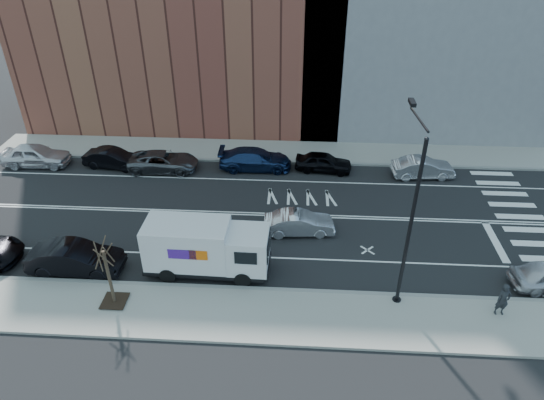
# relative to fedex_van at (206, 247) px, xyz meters

# --- Properties ---
(ground) EXTENTS (120.00, 120.00, 0.00)m
(ground) POSITION_rel_fedex_van_xyz_m (2.83, 5.60, -1.58)
(ground) COLOR black
(ground) RESTS_ON ground
(sidewalk_near) EXTENTS (44.00, 3.60, 0.15)m
(sidewalk_near) POSITION_rel_fedex_van_xyz_m (2.83, -3.20, -1.51)
(sidewalk_near) COLOR gray
(sidewalk_near) RESTS_ON ground
(sidewalk_far) EXTENTS (44.00, 3.60, 0.15)m
(sidewalk_far) POSITION_rel_fedex_van_xyz_m (2.83, 14.40, -1.51)
(sidewalk_far) COLOR gray
(sidewalk_far) RESTS_ON ground
(curb_near) EXTENTS (44.00, 0.25, 0.17)m
(curb_near) POSITION_rel_fedex_van_xyz_m (2.83, -1.40, -1.50)
(curb_near) COLOR gray
(curb_near) RESTS_ON ground
(curb_far) EXTENTS (44.00, 0.25, 0.17)m
(curb_far) POSITION_rel_fedex_van_xyz_m (2.83, 12.60, -1.50)
(curb_far) COLOR gray
(curb_far) RESTS_ON ground
(crosswalk) EXTENTS (3.00, 14.00, 0.01)m
(crosswalk) POSITION_rel_fedex_van_xyz_m (18.83, 5.60, -1.58)
(crosswalk) COLOR white
(crosswalk) RESTS_ON ground
(road_markings) EXTENTS (40.00, 8.60, 0.01)m
(road_markings) POSITION_rel_fedex_van_xyz_m (2.83, 5.60, -1.58)
(road_markings) COLOR white
(road_markings) RESTS_ON ground
(streetlight) EXTENTS (0.44, 4.02, 9.34)m
(streetlight) POSITION_rel_fedex_van_xyz_m (9.83, -1.31, 3.50)
(streetlight) COLOR black
(streetlight) RESTS_ON ground
(street_tree) EXTENTS (1.20, 1.20, 3.75)m
(street_tree) POSITION_rel_fedex_van_xyz_m (-4.17, -2.80, -0.13)
(street_tree) COLOR black
(street_tree) RESTS_ON ground
(fedex_van) EXTENTS (6.65, 2.48, 3.01)m
(fedex_van) POSITION_rel_fedex_van_xyz_m (0.00, 0.00, 0.00)
(fedex_van) COLOR black
(fedex_van) RESTS_ON ground
(far_parked_a) EXTENTS (4.97, 2.10, 1.68)m
(far_parked_a) POSITION_rel_fedex_van_xyz_m (-14.81, 11.16, -0.74)
(far_parked_a) COLOR silver
(far_parked_a) RESTS_ON ground
(far_parked_b) EXTENTS (4.44, 2.05, 1.41)m
(far_parked_b) POSITION_rel_fedex_van_xyz_m (-9.00, 11.23, -0.87)
(far_parked_b) COLOR black
(far_parked_b) RESTS_ON ground
(far_parked_c) EXTENTS (5.11, 2.44, 1.41)m
(far_parked_c) POSITION_rel_fedex_van_xyz_m (-5.17, 11.01, -0.88)
(far_parked_c) COLOR #4E5056
(far_parked_c) RESTS_ON ground
(far_parked_d) EXTENTS (5.36, 2.29, 1.54)m
(far_parked_d) POSITION_rel_fedex_van_xyz_m (1.54, 11.65, -0.81)
(far_parked_d) COLOR navy
(far_parked_d) RESTS_ON ground
(far_parked_e) EXTENTS (4.26, 2.08, 1.40)m
(far_parked_e) POSITION_rel_fedex_van_xyz_m (6.55, 11.62, -0.88)
(far_parked_e) COLOR black
(far_parked_e) RESTS_ON ground
(far_parked_f) EXTENTS (4.49, 1.91, 1.44)m
(far_parked_f) POSITION_rel_fedex_van_xyz_m (13.61, 11.13, -0.86)
(far_parked_f) COLOR silver
(far_parked_f) RESTS_ON ground
(driving_sedan) EXTENTS (4.30, 1.86, 1.38)m
(driving_sedan) POSITION_rel_fedex_van_xyz_m (4.88, 3.80, -0.89)
(driving_sedan) COLOR silver
(driving_sedan) RESTS_ON ground
(near_parked_rear_a) EXTENTS (5.01, 1.76, 1.65)m
(near_parked_rear_a) POSITION_rel_fedex_van_xyz_m (-7.02, -0.40, -0.76)
(near_parked_rear_a) COLOR black
(near_parked_rear_a) RESTS_ON ground
(pedestrian) EXTENTS (0.68, 0.48, 1.77)m
(pedestrian) POSITION_rel_fedex_van_xyz_m (14.62, -2.43, -0.55)
(pedestrian) COLOR black
(pedestrian) RESTS_ON sidewalk_near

